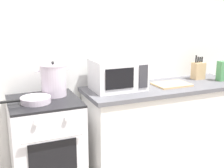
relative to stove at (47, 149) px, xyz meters
name	(u,v)px	position (x,y,z in m)	size (l,w,h in m)	color
back_wall	(99,53)	(0.65, 0.37, 0.79)	(4.40, 0.10, 2.50)	silver
lower_cabinet_right	(163,129)	(1.25, 0.02, -0.02)	(1.64, 0.56, 0.88)	white
countertop_right	(165,87)	(1.25, 0.02, 0.44)	(1.70, 0.60, 0.04)	#59595E
stove	(47,149)	(0.00, 0.00, 0.00)	(0.60, 0.64, 0.92)	silver
stock_pot	(54,80)	(0.12, 0.11, 0.60)	(0.32, 0.23, 0.31)	silver
frying_pan	(35,100)	(-0.08, -0.05, 0.48)	(0.45, 0.25, 0.05)	silver
microwave	(118,74)	(0.74, 0.08, 0.61)	(0.50, 0.37, 0.30)	white
cutting_board	(172,84)	(1.32, 0.00, 0.47)	(0.36, 0.26, 0.02)	tan
knife_block	(198,70)	(1.76, 0.14, 0.56)	(0.13, 0.10, 0.27)	tan
pasta_box	(221,71)	(1.94, -0.03, 0.57)	(0.08, 0.08, 0.22)	#4C9356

